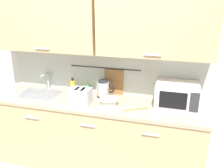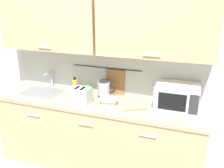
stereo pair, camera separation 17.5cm
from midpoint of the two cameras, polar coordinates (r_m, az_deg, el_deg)
The scene contains 10 objects.
counter_unit at distance 3.08m, azimuth -2.02°, elevation -11.52°, with size 2.53×0.64×0.90m.
back_wall_assembly at distance 2.90m, azimuth -0.39°, elevation 9.17°, with size 3.70×0.41×2.50m.
sink_faucet at distance 3.35m, azimuth -12.84°, elevation 1.60°, with size 0.09×0.17×0.22m.
microwave at distance 2.75m, azimuth 16.86°, elevation -2.86°, with size 0.46×0.35×0.27m.
electric_kettle at distance 2.96m, azimuth -0.13°, elevation -1.11°, with size 0.23×0.16×0.21m.
dish_soap_bottle at distance 3.15m, azimuth -7.17°, elevation -0.31°, with size 0.06×0.06×0.20m.
mug_near_sink at distance 3.12m, azimuth -4.12°, elevation -1.13°, with size 0.12×0.08×0.09m.
mixing_bowl at distance 2.75m, azimuth 1.03°, elevation -4.02°, with size 0.21×0.21×0.08m.
toaster at distance 2.77m, azimuth -5.74°, elevation -2.78°, with size 0.26×0.17×0.19m.
wooden_spoon at distance 2.65m, azimuth 7.98°, elevation -6.03°, with size 0.25×0.16×0.01m.
Camera 2 is at (1.06, -2.13, 2.03)m, focal length 38.80 mm.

